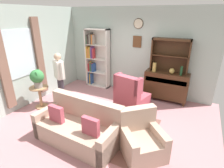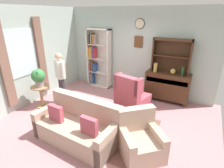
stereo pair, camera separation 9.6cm
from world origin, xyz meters
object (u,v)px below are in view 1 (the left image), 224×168
(couch_floral, at_px, (79,127))
(coffee_table, at_px, (107,110))
(sideboard_hutch, at_px, (171,51))
(vase_round, at_px, (172,71))
(vase_tall, at_px, (154,67))
(person_reading, at_px, (60,75))
(bookshelf, at_px, (96,58))
(plant_stand, at_px, (40,95))
(armchair_floral, at_px, (141,140))
(wingback_chair, at_px, (131,97))
(book_stack, at_px, (105,105))
(potted_plant_large, at_px, (37,77))
(bottle_wine, at_px, (181,71))
(sideboard, at_px, (166,85))

(couch_floral, height_order, coffee_table, couch_floral)
(sideboard_hutch, relative_size, vase_round, 6.47)
(vase_tall, relative_size, person_reading, 0.18)
(bookshelf, bearing_deg, person_reading, -95.14)
(plant_stand, bearing_deg, person_reading, 48.72)
(vase_tall, bearing_deg, armchair_floral, -79.76)
(sideboard_hutch, distance_m, vase_round, 0.60)
(plant_stand, relative_size, coffee_table, 0.80)
(wingback_chair, bearing_deg, vase_tall, 68.33)
(person_reading, relative_size, coffee_table, 1.95)
(armchair_floral, xyz_separation_m, book_stack, (-1.17, 0.66, 0.16))
(vase_tall, xyz_separation_m, vase_round, (0.52, 0.01, -0.05))
(potted_plant_large, bearing_deg, bottle_wine, 30.20)
(book_stack, bearing_deg, couch_floral, -100.01)
(sideboard, bearing_deg, vase_tall, -168.37)
(book_stack, bearing_deg, bottle_wine, 50.46)
(vase_tall, xyz_separation_m, wingback_chair, (-0.38, -0.95, -0.67))
(vase_round, distance_m, book_stack, 2.28)
(sideboard, distance_m, sideboard_hutch, 1.06)
(bookshelf, height_order, sideboard, bookshelf)
(sideboard, relative_size, bottle_wine, 4.79)
(wingback_chair, bearing_deg, bottle_wine, 39.08)
(couch_floral, height_order, book_stack, couch_floral)
(armchair_floral, xyz_separation_m, plant_stand, (-3.21, 0.45, 0.11))
(plant_stand, bearing_deg, bottle_wine, 29.72)
(person_reading, bearing_deg, sideboard, 31.03)
(bookshelf, relative_size, vase_round, 12.35)
(vase_tall, bearing_deg, sideboard_hutch, 25.89)
(couch_floral, relative_size, wingback_chair, 1.76)
(vase_round, relative_size, book_stack, 0.80)
(bottle_wine, bearing_deg, couch_floral, -121.49)
(bookshelf, relative_size, coffee_table, 2.62)
(armchair_floral, distance_m, book_stack, 1.35)
(vase_tall, bearing_deg, coffee_table, -109.23)
(wingback_chair, relative_size, plant_stand, 1.64)
(potted_plant_large, bearing_deg, coffee_table, 5.67)
(person_reading, bearing_deg, vase_round, 28.87)
(vase_tall, xyz_separation_m, plant_stand, (-2.76, -2.03, -0.66))
(sideboard, relative_size, sideboard_hutch, 1.18)
(armchair_floral, relative_size, person_reading, 0.69)
(vase_round, distance_m, coffee_table, 2.29)
(couch_floral, relative_size, person_reading, 1.18)
(person_reading, relative_size, book_stack, 7.33)
(plant_stand, bearing_deg, wingback_chair, 24.42)
(bookshelf, relative_size, armchair_floral, 1.94)
(bottle_wine, xyz_separation_m, plant_stand, (-3.54, -2.02, -0.66))
(bottle_wine, xyz_separation_m, wingback_chair, (-1.16, -0.94, -0.67))
(vase_tall, distance_m, armchair_floral, 2.63)
(plant_stand, bearing_deg, sideboard_hutch, 35.16)
(sideboard_hutch, xyz_separation_m, vase_round, (0.13, -0.18, -0.55))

